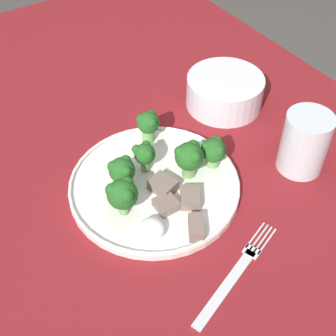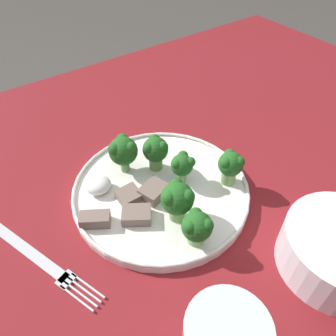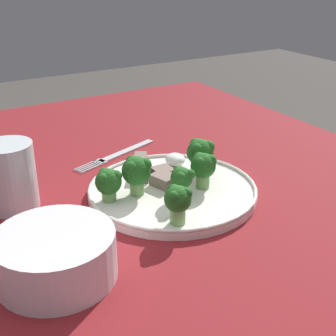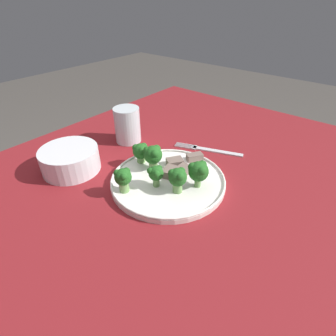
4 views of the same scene
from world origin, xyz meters
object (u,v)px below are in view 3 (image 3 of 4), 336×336
object	(u,v)px
dinner_plate	(172,190)
cream_bowl	(56,257)
fork	(117,155)
drinking_glass	(11,180)

from	to	relation	value
dinner_plate	cream_bowl	xyz separation A→B (m)	(-0.12, 0.24, 0.02)
fork	drinking_glass	world-z (taller)	drinking_glass
dinner_plate	fork	bearing A→B (deg)	2.24
fork	drinking_glass	distance (m)	0.26
fork	cream_bowl	bearing A→B (deg)	144.10
dinner_plate	fork	xyz separation A→B (m)	(0.20, 0.01, -0.01)
dinner_plate	fork	distance (m)	0.20
drinking_glass	dinner_plate	bearing A→B (deg)	-111.31
cream_bowl	drinking_glass	world-z (taller)	drinking_glass
dinner_plate	drinking_glass	size ratio (longest dim) A/B	2.60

